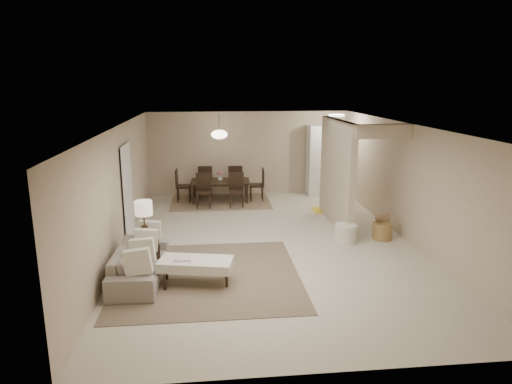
{
  "coord_description": "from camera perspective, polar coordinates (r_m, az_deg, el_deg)",
  "views": [
    {
      "loc": [
        -1.22,
        -9.11,
        3.34
      ],
      "look_at": [
        -0.22,
        0.33,
        1.05
      ],
      "focal_mm": 32.0,
      "sensor_mm": 36.0,
      "label": 1
    }
  ],
  "objects": [
    {
      "name": "sofa",
      "position": [
        8.23,
        -14.34,
        -8.64
      ],
      "size": [
        2.0,
        0.85,
        0.57
      ],
      "primitive_type": "imported",
      "rotation": [
        0.0,
        0.0,
        1.53
      ],
      "color": "gray",
      "rests_on": "floor"
    },
    {
      "name": "floor",
      "position": [
        9.78,
        1.5,
        -6.41
      ],
      "size": [
        9.0,
        9.0,
        0.0
      ],
      "primitive_type": "plane",
      "color": "beige",
      "rests_on": "ground"
    },
    {
      "name": "dining_rug",
      "position": [
        13.22,
        -4.46,
        -1.09
      ],
      "size": [
        2.8,
        2.1,
        0.01
      ],
      "primitive_type": "cube",
      "color": "#876F54",
      "rests_on": "floor"
    },
    {
      "name": "living_rug",
      "position": [
        8.25,
        -6.0,
        -10.34
      ],
      "size": [
        3.2,
        3.2,
        0.01
      ],
      "primitive_type": "cube",
      "color": "brown",
      "rests_on": "floor"
    },
    {
      "name": "doorway",
      "position": [
        10.14,
        -15.81,
        -0.19
      ],
      "size": [
        0.04,
        0.9,
        2.04
      ],
      "primitive_type": "cube",
      "color": "black",
      "rests_on": "floor"
    },
    {
      "name": "partition",
      "position": [
        10.99,
        10.03,
        2.39
      ],
      "size": [
        0.15,
        2.5,
        2.5
      ],
      "primitive_type": "cube",
      "color": "#BCA98E",
      "rests_on": "floor"
    },
    {
      "name": "dining_chairs",
      "position": [
        13.11,
        -4.49,
        0.85
      ],
      "size": [
        2.52,
        1.86,
        0.93
      ],
      "color": "black",
      "rests_on": "dining_rug"
    },
    {
      "name": "round_pouf",
      "position": [
        9.97,
        11.14,
        -5.12
      ],
      "size": [
        0.49,
        0.49,
        0.38
      ],
      "primitive_type": "cylinder",
      "color": "beige",
      "rests_on": "floor"
    },
    {
      "name": "right_wall",
      "position": [
        10.26,
        18.41,
        1.1
      ],
      "size": [
        0.0,
        9.0,
        9.0
      ],
      "primitive_type": "plane",
      "rotation": [
        1.57,
        0.0,
        -1.57
      ],
      "color": "#BCA98E",
      "rests_on": "floor"
    },
    {
      "name": "left_wall",
      "position": [
        9.52,
        -16.66,
        0.3
      ],
      "size": [
        0.0,
        9.0,
        9.0
      ],
      "primitive_type": "plane",
      "rotation": [
        1.57,
        0.0,
        1.57
      ],
      "color": "#BCA98E",
      "rests_on": "floor"
    },
    {
      "name": "side_table",
      "position": [
        8.68,
        -13.56,
        -7.62
      ],
      "size": [
        0.55,
        0.55,
        0.52
      ],
      "primitive_type": "cube",
      "rotation": [
        0.0,
        0.0,
        0.2
      ],
      "color": "black",
      "rests_on": "floor"
    },
    {
      "name": "vase",
      "position": [
        13.07,
        -4.51,
        1.7
      ],
      "size": [
        0.18,
        0.18,
        0.15
      ],
      "primitive_type": "imported",
      "rotation": [
        0.0,
        0.0,
        -0.24
      ],
      "color": "white",
      "rests_on": "dining_table"
    },
    {
      "name": "table_lamp",
      "position": [
        8.43,
        -13.87,
        -2.4
      ],
      "size": [
        0.32,
        0.32,
        0.76
      ],
      "color": "#40301B",
      "rests_on": "side_table"
    },
    {
      "name": "yellow_mat",
      "position": [
        12.42,
        9.31,
        -2.2
      ],
      "size": [
        1.01,
        0.63,
        0.01
      ],
      "primitive_type": "cube",
      "rotation": [
        0.0,
        0.0,
        0.03
      ],
      "color": "yellow",
      "rests_on": "floor"
    },
    {
      "name": "pantry_cabinet",
      "position": [
        13.92,
        8.92,
        3.93
      ],
      "size": [
        1.2,
        0.55,
        2.1
      ],
      "primitive_type": "cube",
      "color": "white",
      "rests_on": "floor"
    },
    {
      "name": "pendant_light",
      "position": [
        12.87,
        -4.61,
        7.18
      ],
      "size": [
        0.46,
        0.46,
        0.71
      ],
      "color": "#40301B",
      "rests_on": "ceiling"
    },
    {
      "name": "dining_table",
      "position": [
        13.15,
        -4.48,
        0.12
      ],
      "size": [
        1.71,
        1.0,
        0.59
      ],
      "primitive_type": "imported",
      "rotation": [
        0.0,
        0.0,
        -0.04
      ],
      "color": "black",
      "rests_on": "dining_rug"
    },
    {
      "name": "back_wall",
      "position": [
        13.82,
        -0.91,
        4.86
      ],
      "size": [
        6.0,
        0.0,
        6.0
      ],
      "primitive_type": "plane",
      "rotation": [
        1.57,
        0.0,
        0.0
      ],
      "color": "#BCA98E",
      "rests_on": "floor"
    },
    {
      "name": "flush_light",
      "position": [
        12.84,
        10.03,
        9.43
      ],
      "size": [
        0.44,
        0.44,
        0.05
      ],
      "primitive_type": "cylinder",
      "color": "white",
      "rests_on": "ceiling"
    },
    {
      "name": "wicker_basket",
      "position": [
        10.34,
        15.53,
        -4.74
      ],
      "size": [
        0.56,
        0.56,
        0.36
      ],
      "primitive_type": "cylinder",
      "rotation": [
        0.0,
        0.0,
        0.43
      ],
      "color": "olive",
      "rests_on": "floor"
    },
    {
      "name": "ceiling",
      "position": [
        9.23,
        1.6,
        8.34
      ],
      "size": [
        9.0,
        9.0,
        0.0
      ],
      "primitive_type": "plane",
      "rotation": [
        3.14,
        0.0,
        0.0
      ],
      "color": "white",
      "rests_on": "back_wall"
    },
    {
      "name": "ottoman_bench",
      "position": [
        7.84,
        -7.53,
        -8.95
      ],
      "size": [
        1.31,
        0.8,
        0.44
      ],
      "rotation": [
        0.0,
        0.0,
        -0.21
      ],
      "color": "beige",
      "rests_on": "living_rug"
    }
  ]
}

